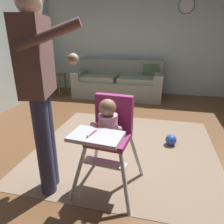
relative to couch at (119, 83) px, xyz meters
The scene contains 10 objects.
ground 2.52m from the couch, 81.62° to the right, with size 6.28×7.51×0.10m, color brown.
wall_far 1.12m from the couch, 55.03° to the left, with size 5.48×0.06×2.52m, color silver.
area_rug 2.54m from the couch, 76.37° to the right, with size 2.31×2.20×0.01m, color #8B725E.
couch is the anchor object (origin of this frame).
high_chair 3.28m from the couch, 80.09° to the right, with size 0.66×0.77×0.92m.
adult_standing 3.43m from the couch, 89.92° to the right, with size 0.59×0.50×1.75m.
toy_ball 2.53m from the couch, 61.91° to the right, with size 0.15×0.15×0.15m, color #284CB7.
side_table 1.55m from the couch, 169.88° to the right, with size 0.40×0.40×0.52m.
sippy_cup 1.59m from the couch, behind, with size 0.07×0.07×0.10m, color green.
wall_clock 2.25m from the couch, 18.79° to the left, with size 0.34×0.04×0.34m.
Camera 1 is at (0.62, -2.40, 1.43)m, focal length 33.34 mm.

